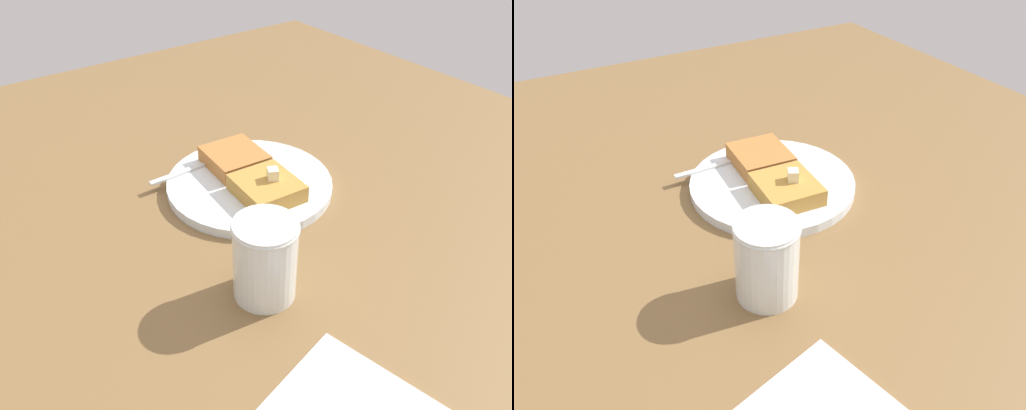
{
  "view_description": "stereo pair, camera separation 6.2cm",
  "coord_description": "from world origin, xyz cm",
  "views": [
    {
      "loc": [
        -50.67,
        35.73,
        43.56
      ],
      "look_at": [
        -10.43,
        5.99,
        7.05
      ],
      "focal_mm": 35.0,
      "sensor_mm": 36.0,
      "label": 1
    },
    {
      "loc": [
        -54.04,
        30.54,
        43.56
      ],
      "look_at": [
        -10.43,
        5.99,
        7.05
      ],
      "focal_mm": 35.0,
      "sensor_mm": 36.0,
      "label": 2
    }
  ],
  "objects": [
    {
      "name": "table_surface",
      "position": [
        0.0,
        0.0,
        1.27
      ],
      "size": [
        119.49,
        119.49,
        2.55
      ],
      "primitive_type": "cube",
      "color": "brown",
      "rests_on": "ground"
    },
    {
      "name": "syrup_jar",
      "position": [
        -19.4,
        11.43,
        6.99
      ],
      "size": [
        7.2,
        7.2,
        9.74
      ],
      "color": "#5D250B",
      "rests_on": "table_surface"
    },
    {
      "name": "toast_slice_left",
      "position": [
        -6.02,
        0.9,
        5.15
      ],
      "size": [
        9.25,
        8.58,
        2.43
      ],
      "primitive_type": "cube",
      "rotation": [
        0.0,
        0.0,
        -0.08
      ],
      "color": "#B68539",
      "rests_on": "plate"
    },
    {
      "name": "toast_slice_middle",
      "position": [
        3.09,
        0.19,
        5.15
      ],
      "size": [
        9.25,
        8.58,
        2.43
      ],
      "primitive_type": "cube",
      "rotation": [
        0.0,
        0.0,
        -0.08
      ],
      "color": "#B47035",
      "rests_on": "plate"
    },
    {
      "name": "plate",
      "position": [
        -1.47,
        0.55,
        3.35
      ],
      "size": [
        23.94,
        23.94,
        1.39
      ],
      "color": "silver",
      "rests_on": "table_surface"
    },
    {
      "name": "butter_pat_primary",
      "position": [
        -6.16,
        0.46,
        7.17
      ],
      "size": [
        2.07,
        2.0,
        1.6
      ],
      "primitive_type": "cube",
      "rotation": [
        0.0,
        0.0,
        2.68
      ],
      "color": "beige",
      "rests_on": "toast_slice_left"
    },
    {
      "name": "fork",
      "position": [
        5.9,
        3.66,
        4.12
      ],
      "size": [
        2.21,
        16.01,
        0.36
      ],
      "color": "silver",
      "rests_on": "plate"
    }
  ]
}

